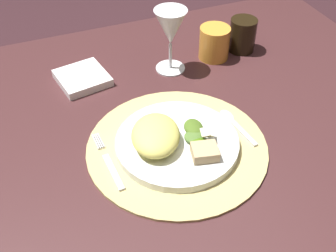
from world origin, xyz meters
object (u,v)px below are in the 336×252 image
(amber_tumbler, at_px, (214,43))
(spoon, at_px, (232,121))
(dinner_plate, at_px, (177,143))
(wine_glass, at_px, (171,29))
(napkin, at_px, (82,78))
(fork, at_px, (109,163))
(dining_table, at_px, (134,177))
(dark_tumbler, at_px, (243,35))

(amber_tumbler, bearing_deg, spoon, -107.71)
(dinner_plate, distance_m, wine_glass, 0.31)
(napkin, distance_m, amber_tumbler, 0.35)
(fork, bearing_deg, amber_tumbler, 37.44)
(napkin, bearing_deg, dinner_plate, -67.55)
(fork, height_order, amber_tumbler, amber_tumbler)
(dining_table, distance_m, fork, 0.19)
(dining_table, bearing_deg, napkin, 103.56)
(dinner_plate, xyz_separation_m, dark_tumbler, (0.31, 0.29, 0.03))
(napkin, relative_size, wine_glass, 0.72)
(wine_glass, relative_size, dark_tumbler, 1.82)
(dining_table, height_order, fork, fork)
(spoon, bearing_deg, dinner_plate, -170.01)
(fork, height_order, dark_tumbler, dark_tumbler)
(napkin, xyz_separation_m, amber_tumbler, (0.35, -0.02, 0.03))
(dining_table, relative_size, fork, 8.70)
(dining_table, distance_m, dinner_plate, 0.20)
(wine_glass, distance_m, dark_tumbler, 0.23)
(fork, relative_size, napkin, 1.42)
(dinner_plate, xyz_separation_m, spoon, (0.14, 0.02, -0.01))
(fork, bearing_deg, dinner_plate, -1.09)
(dinner_plate, height_order, wine_glass, wine_glass)
(dining_table, relative_size, dark_tumbler, 16.10)
(dinner_plate, bearing_deg, fork, 178.91)
(spoon, height_order, napkin, napkin)
(fork, xyz_separation_m, wine_glass, (0.24, 0.27, 0.11))
(dining_table, height_order, dark_tumbler, dark_tumbler)
(dinner_plate, distance_m, amber_tumbler, 0.36)
(dinner_plate, bearing_deg, spoon, 9.99)
(dining_table, distance_m, wine_glass, 0.37)
(dining_table, relative_size, napkin, 12.34)
(amber_tumbler, bearing_deg, fork, -142.56)
(amber_tumbler, bearing_deg, dinner_plate, -128.22)
(fork, xyz_separation_m, amber_tumbler, (0.37, 0.28, 0.03))
(spoon, bearing_deg, napkin, 133.67)
(spoon, relative_size, dark_tumbler, 1.43)
(amber_tumbler, bearing_deg, napkin, 176.74)
(dinner_plate, xyz_separation_m, wine_glass, (0.10, 0.27, 0.10))
(dinner_plate, relative_size, wine_glass, 1.55)
(dining_table, height_order, napkin, napkin)
(dinner_plate, height_order, amber_tumbler, amber_tumbler)
(dining_table, relative_size, dinner_plate, 5.72)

